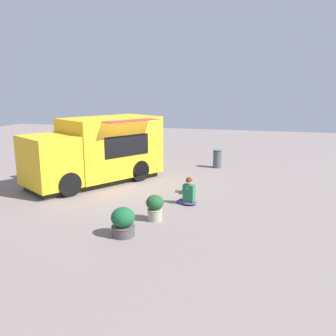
# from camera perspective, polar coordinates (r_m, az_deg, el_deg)

# --- Properties ---
(ground_plane) EXTENTS (40.00, 40.00, 0.00)m
(ground_plane) POSITION_cam_1_polar(r_m,az_deg,el_deg) (14.62, -6.65, -2.47)
(ground_plane) COLOR gray
(food_truck) EXTENTS (5.73, 4.78, 2.57)m
(food_truck) POSITION_cam_1_polar(r_m,az_deg,el_deg) (14.79, -11.04, 2.44)
(food_truck) COLOR yellow
(food_truck) RESTS_ON ground_plane
(person_customer) EXTENTS (0.55, 0.79, 0.92)m
(person_customer) POSITION_cam_1_polar(r_m,az_deg,el_deg) (11.95, 3.16, -3.97)
(person_customer) COLOR navy
(person_customer) RESTS_ON ground_plane
(planter_flowering_near) EXTENTS (0.51, 0.51, 0.75)m
(planter_flowering_near) POSITION_cam_1_polar(r_m,az_deg,el_deg) (10.52, -2.08, -6.07)
(planter_flowering_near) COLOR #9D9B83
(planter_flowering_near) RESTS_ON ground_plane
(planter_flowering_far) EXTENTS (0.62, 0.62, 0.77)m
(planter_flowering_far) POSITION_cam_1_polar(r_m,az_deg,el_deg) (9.53, -7.04, -8.37)
(planter_flowering_far) COLOR #4B4445
(planter_flowering_far) RESTS_ON ground_plane
(trash_bin) EXTENTS (0.41, 0.41, 0.87)m
(trash_bin) POSITION_cam_1_polar(r_m,az_deg,el_deg) (17.52, 7.72, 1.49)
(trash_bin) COLOR #474E5A
(trash_bin) RESTS_ON ground_plane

